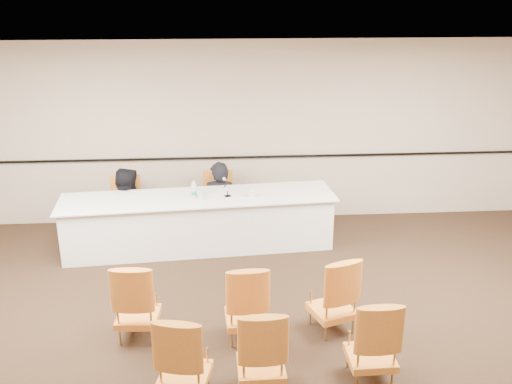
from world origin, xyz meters
TOP-DOWN VIEW (x-y plane):
  - floor at (0.00, 0.00)m, footprint 10.00×10.00m
  - ceiling at (0.00, 0.00)m, footprint 10.00×10.00m
  - wall_back at (0.00, 4.00)m, footprint 10.00×0.04m
  - wall_rail at (0.00, 3.96)m, footprint 9.80×0.04m
  - panel_table at (-0.67, 2.89)m, footprint 4.14×1.25m
  - panelist_main at (-0.36, 3.51)m, footprint 0.61×0.42m
  - panelist_main_chair at (-0.36, 3.51)m, footprint 0.54×0.54m
  - panelist_second at (-1.83, 3.39)m, footprint 0.87×0.71m
  - panelist_second_chair at (-1.83, 3.39)m, footprint 0.54×0.54m
  - papers at (-0.16, 2.82)m, footprint 0.36×0.32m
  - microphone at (-0.24, 2.86)m, footprint 0.15×0.21m
  - water_bottle at (-0.73, 2.87)m, footprint 0.10×0.10m
  - drinking_glass at (-0.63, 2.77)m, footprint 0.06×0.06m
  - coffee_cup at (0.12, 2.81)m, footprint 0.10×0.10m
  - aud_chair_front_left at (-1.32, 0.57)m, footprint 0.53×0.53m
  - aud_chair_front_mid at (-0.10, 0.45)m, footprint 0.53×0.53m
  - aud_chair_front_right at (0.90, 0.55)m, footprint 0.64×0.64m
  - aud_chair_back_left at (-0.74, -0.50)m, footprint 0.60×0.60m
  - aud_chair_back_mid at (-0.00, -0.44)m, footprint 0.51×0.51m
  - aud_chair_back_right at (1.12, -0.35)m, footprint 0.51×0.51m

SIDE VIEW (x-z plane):
  - floor at x=0.00m, z-range 0.00..0.00m
  - panelist_second at x=-1.83m, z-range -0.56..1.14m
  - panelist_main at x=-0.36m, z-range -0.47..1.17m
  - panel_table at x=-0.67m, z-range 0.00..0.82m
  - panelist_main_chair at x=-0.36m, z-range 0.00..0.95m
  - panelist_second_chair at x=-1.83m, z-range 0.00..0.95m
  - aud_chair_front_left at x=-1.32m, z-range 0.00..0.95m
  - aud_chair_front_mid at x=-0.10m, z-range 0.00..0.95m
  - aud_chair_front_right at x=0.90m, z-range 0.00..0.95m
  - aud_chair_back_left at x=-0.74m, z-range 0.00..0.95m
  - aud_chair_back_mid at x=0.00m, z-range 0.00..0.95m
  - aud_chair_back_right at x=1.12m, z-range 0.00..0.95m
  - papers at x=-0.16m, z-range 0.82..0.82m
  - drinking_glass at x=-0.63m, z-range 0.82..0.92m
  - coffee_cup at x=0.12m, z-range 0.82..0.95m
  - water_bottle at x=-0.73m, z-range 0.82..1.07m
  - microphone at x=-0.24m, z-range 0.82..1.08m
  - wall_rail at x=0.00m, z-range 1.09..1.11m
  - wall_back at x=0.00m, z-range 0.00..3.00m
  - ceiling at x=0.00m, z-range 3.00..3.00m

